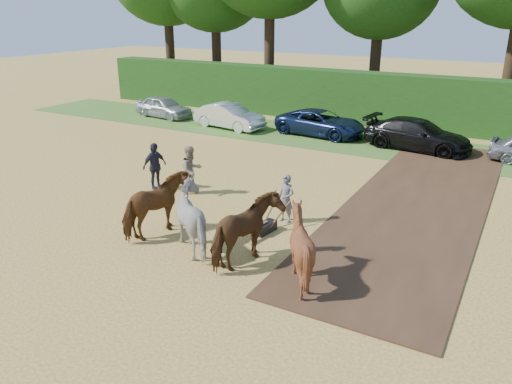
{
  "coord_description": "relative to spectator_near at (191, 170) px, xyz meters",
  "views": [
    {
      "loc": [
        4.51,
        -10.39,
        6.56
      ],
      "look_at": [
        -2.26,
        1.71,
        1.4
      ],
      "focal_mm": 35.0,
      "sensor_mm": 36.0,
      "label": 1
    }
  ],
  "objects": [
    {
      "name": "ground",
      "position": [
        6.09,
        -3.69,
        -0.91
      ],
      "size": [
        120.0,
        120.0,
        0.0
      ],
      "primitive_type": "plane",
      "color": "gold",
      "rests_on": "ground"
    },
    {
      "name": "earth_strip",
      "position": [
        7.59,
        3.31,
        -0.89
      ],
      "size": [
        4.5,
        17.0,
        0.05
      ],
      "primitive_type": "cube",
      "color": "#472D1C",
      "rests_on": "ground"
    },
    {
      "name": "grass_verge",
      "position": [
        6.09,
        10.31,
        -0.9
      ],
      "size": [
        50.0,
        5.0,
        0.03
      ],
      "primitive_type": "cube",
      "color": "#38601E",
      "rests_on": "ground"
    },
    {
      "name": "hedgerow",
      "position": [
        6.09,
        14.81,
        0.59
      ],
      "size": [
        46.0,
        1.6,
        3.0
      ],
      "primitive_type": "cube",
      "color": "#14380F",
      "rests_on": "ground"
    },
    {
      "name": "spectator_near",
      "position": [
        0.0,
        0.0,
        0.0
      ],
      "size": [
        0.93,
        1.06,
        1.82
      ],
      "primitive_type": "imported",
      "rotation": [
        0.0,
        0.0,
        1.25
      ],
      "color": "#B2A38C",
      "rests_on": "ground"
    },
    {
      "name": "spectator_far",
      "position": [
        -1.55,
        -0.21,
        -0.01
      ],
      "size": [
        0.66,
        1.12,
        1.8
      ],
      "primitive_type": "imported",
      "rotation": [
        0.0,
        0.0,
        1.35
      ],
      "color": "#23232E",
      "rests_on": "ground"
    },
    {
      "name": "plough_team",
      "position": [
        3.72,
        -3.56,
        0.03
      ],
      "size": [
        6.46,
        4.5,
        1.9
      ],
      "color": "brown",
      "rests_on": "ground"
    },
    {
      "name": "parked_cars",
      "position": [
        6.97,
        10.33,
        -0.21
      ],
      "size": [
        35.79,
        3.39,
        1.49
      ],
      "color": "#ADB0B4",
      "rests_on": "ground"
    }
  ]
}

